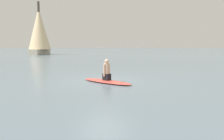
% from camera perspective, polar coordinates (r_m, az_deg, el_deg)
% --- Properties ---
extents(ground_plane, '(400.00, 400.00, 0.00)m').
position_cam_1_polar(ground_plane, '(10.74, -2.23, -2.74)').
color(ground_plane, slate).
extents(surfboard, '(2.79, 0.81, 0.12)m').
position_cam_1_polar(surfboard, '(10.12, -1.36, -2.95)').
color(surfboard, '#D84C3F').
rests_on(surfboard, ground).
extents(person_paddler, '(0.33, 0.42, 0.97)m').
position_cam_1_polar(person_paddler, '(10.05, -1.37, -0.16)').
color(person_paddler, black).
rests_on(person_paddler, surfboard).
extents(sailboat_near_left, '(5.81, 5.89, 10.21)m').
position_cam_1_polar(sailboat_near_left, '(45.94, -18.26, 9.72)').
color(sailboat_near_left, '#B2A893').
rests_on(sailboat_near_left, ground).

